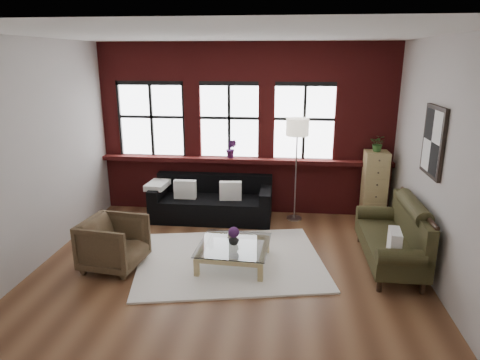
# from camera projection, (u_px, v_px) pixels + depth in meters

# --- Properties ---
(floor) EXTENTS (5.50, 5.50, 0.00)m
(floor) POSITION_uv_depth(u_px,v_px,m) (229.00, 268.00, 6.18)
(floor) COLOR brown
(floor) RESTS_ON ground
(ceiling) EXTENTS (5.50, 5.50, 0.00)m
(ceiling) POSITION_uv_depth(u_px,v_px,m) (227.00, 34.00, 5.29)
(ceiling) COLOR white
(ceiling) RESTS_ON ground
(wall_back) EXTENTS (5.50, 0.00, 5.50)m
(wall_back) POSITION_uv_depth(u_px,v_px,m) (245.00, 130.00, 8.12)
(wall_back) COLOR #B2ABA6
(wall_back) RESTS_ON ground
(wall_front) EXTENTS (5.50, 0.00, 5.50)m
(wall_front) POSITION_uv_depth(u_px,v_px,m) (185.00, 234.00, 3.34)
(wall_front) COLOR #B2ABA6
(wall_front) RESTS_ON ground
(wall_left) EXTENTS (0.00, 5.00, 5.00)m
(wall_left) POSITION_uv_depth(u_px,v_px,m) (34.00, 155.00, 6.01)
(wall_left) COLOR #B2ABA6
(wall_left) RESTS_ON ground
(wall_right) EXTENTS (0.00, 5.00, 5.00)m
(wall_right) POSITION_uv_depth(u_px,v_px,m) (441.00, 165.00, 5.45)
(wall_right) COLOR #B2ABA6
(wall_right) RESTS_ON ground
(brick_backwall) EXTENTS (5.50, 0.12, 3.20)m
(brick_backwall) POSITION_uv_depth(u_px,v_px,m) (245.00, 130.00, 8.06)
(brick_backwall) COLOR maroon
(brick_backwall) RESTS_ON floor
(sill_ledge) EXTENTS (5.50, 0.30, 0.08)m
(sill_ledge) POSITION_uv_depth(u_px,v_px,m) (245.00, 160.00, 8.13)
(sill_ledge) COLOR maroon
(sill_ledge) RESTS_ON brick_backwall
(window_left) EXTENTS (1.38, 0.10, 1.50)m
(window_left) POSITION_uv_depth(u_px,v_px,m) (152.00, 121.00, 8.21)
(window_left) COLOR black
(window_left) RESTS_ON brick_backwall
(window_mid) EXTENTS (1.38, 0.10, 1.50)m
(window_mid) POSITION_uv_depth(u_px,v_px,m) (229.00, 122.00, 8.06)
(window_mid) COLOR black
(window_mid) RESTS_ON brick_backwall
(window_right) EXTENTS (1.38, 0.10, 1.50)m
(window_right) POSITION_uv_depth(u_px,v_px,m) (304.00, 123.00, 7.92)
(window_right) COLOR black
(window_right) RESTS_ON brick_backwall
(wall_poster) EXTENTS (0.05, 0.74, 0.94)m
(wall_poster) POSITION_uv_depth(u_px,v_px,m) (434.00, 141.00, 5.67)
(wall_poster) COLOR black
(wall_poster) RESTS_ON wall_right
(shag_rug) EXTENTS (3.06, 2.60, 0.03)m
(shag_rug) POSITION_uv_depth(u_px,v_px,m) (230.00, 260.00, 6.37)
(shag_rug) COLOR white
(shag_rug) RESTS_ON floor
(dark_sofa) EXTENTS (2.21, 0.89, 0.80)m
(dark_sofa) POSITION_uv_depth(u_px,v_px,m) (212.00, 198.00, 7.94)
(dark_sofa) COLOR black
(dark_sofa) RESTS_ON floor
(pillow_a) EXTENTS (0.40, 0.14, 0.34)m
(pillow_a) POSITION_uv_depth(u_px,v_px,m) (185.00, 189.00, 7.84)
(pillow_a) COLOR white
(pillow_a) RESTS_ON dark_sofa
(pillow_b) EXTENTS (0.41, 0.18, 0.34)m
(pillow_b) POSITION_uv_depth(u_px,v_px,m) (231.00, 191.00, 7.75)
(pillow_b) COLOR white
(pillow_b) RESTS_ON dark_sofa
(vintage_settee) EXTENTS (0.80, 1.81, 0.96)m
(vintage_settee) POSITION_uv_depth(u_px,v_px,m) (390.00, 234.00, 6.14)
(vintage_settee) COLOR #2F2C15
(vintage_settee) RESTS_ON floor
(pillow_settee) EXTENTS (0.18, 0.39, 0.34)m
(pillow_settee) POSITION_uv_depth(u_px,v_px,m) (394.00, 243.00, 5.59)
(pillow_settee) COLOR white
(pillow_settee) RESTS_ON vintage_settee
(armchair) EXTENTS (0.91, 0.89, 0.74)m
(armchair) POSITION_uv_depth(u_px,v_px,m) (114.00, 243.00, 6.10)
(armchair) COLOR #463623
(armchair) RESTS_ON floor
(coffee_table) EXTENTS (1.06, 1.06, 0.34)m
(coffee_table) POSITION_uv_depth(u_px,v_px,m) (234.00, 255.00, 6.21)
(coffee_table) COLOR tan
(coffee_table) RESTS_ON shag_rug
(vase) EXTENTS (0.16, 0.16, 0.16)m
(vase) POSITION_uv_depth(u_px,v_px,m) (234.00, 239.00, 6.15)
(vase) COLOR #B2B2B2
(vase) RESTS_ON coffee_table
(flowers) EXTENTS (0.16, 0.16, 0.16)m
(flowers) POSITION_uv_depth(u_px,v_px,m) (234.00, 232.00, 6.12)
(flowers) COLOR #481D56
(flowers) RESTS_ON vase
(drawer_chest) EXTENTS (0.41, 0.41, 1.32)m
(drawer_chest) POSITION_uv_depth(u_px,v_px,m) (374.00, 187.00, 7.73)
(drawer_chest) COLOR tan
(drawer_chest) RESTS_ON floor
(potted_plant_top) EXTENTS (0.34, 0.32, 0.30)m
(potted_plant_top) POSITION_uv_depth(u_px,v_px,m) (378.00, 143.00, 7.50)
(potted_plant_top) COLOR #2D5923
(potted_plant_top) RESTS_ON drawer_chest
(floor_lamp) EXTENTS (0.40, 0.40, 2.04)m
(floor_lamp) POSITION_uv_depth(u_px,v_px,m) (296.00, 166.00, 7.75)
(floor_lamp) COLOR #A5A5A8
(floor_lamp) RESTS_ON floor
(sill_plant) EXTENTS (0.22, 0.19, 0.36)m
(sill_plant) POSITION_uv_depth(u_px,v_px,m) (231.00, 149.00, 8.07)
(sill_plant) COLOR #481D56
(sill_plant) RESTS_ON sill_ledge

